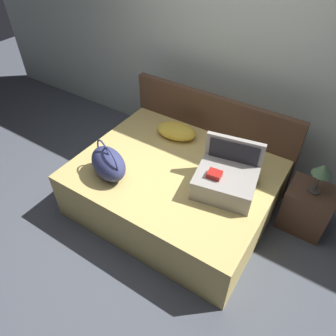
% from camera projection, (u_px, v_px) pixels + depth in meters
% --- Properties ---
extents(ground_plane, '(12.00, 12.00, 0.00)m').
position_uv_depth(ground_plane, '(153.00, 230.00, 3.30)').
color(ground_plane, '#4C515B').
extents(back_wall, '(8.00, 0.10, 2.60)m').
position_uv_depth(back_wall, '(236.00, 54.00, 3.46)').
color(back_wall, '#B7C1B2').
rests_on(back_wall, ground).
extents(bed, '(1.95, 1.54, 0.55)m').
position_uv_depth(bed, '(174.00, 188.00, 3.36)').
color(bed, tan).
rests_on(bed, ground).
extents(headboard, '(1.99, 0.08, 0.99)m').
position_uv_depth(headboard, '(211.00, 134.00, 3.72)').
color(headboard, '#4C3323').
rests_on(headboard, ground).
extents(hard_case_large, '(0.62, 0.58, 0.44)m').
position_uv_depth(hard_case_large, '(226.00, 179.00, 2.89)').
color(hard_case_large, gray).
rests_on(hard_case_large, bed).
extents(duffel_bag, '(0.52, 0.43, 0.37)m').
position_uv_depth(duffel_bag, '(108.00, 163.00, 3.01)').
color(duffel_bag, navy).
rests_on(duffel_bag, bed).
extents(pillow_near_headboard, '(0.49, 0.33, 0.16)m').
position_uv_depth(pillow_near_headboard, '(176.00, 131.00, 3.53)').
color(pillow_near_headboard, gold).
rests_on(pillow_near_headboard, bed).
extents(nightstand, '(0.44, 0.40, 0.49)m').
position_uv_depth(nightstand, '(306.00, 208.00, 3.20)').
color(nightstand, '#4C3323').
rests_on(nightstand, ground).
extents(table_lamp, '(0.18, 0.18, 0.33)m').
position_uv_depth(table_lamp, '(323.00, 171.00, 2.86)').
color(table_lamp, '#3F3833').
rests_on(table_lamp, nightstand).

